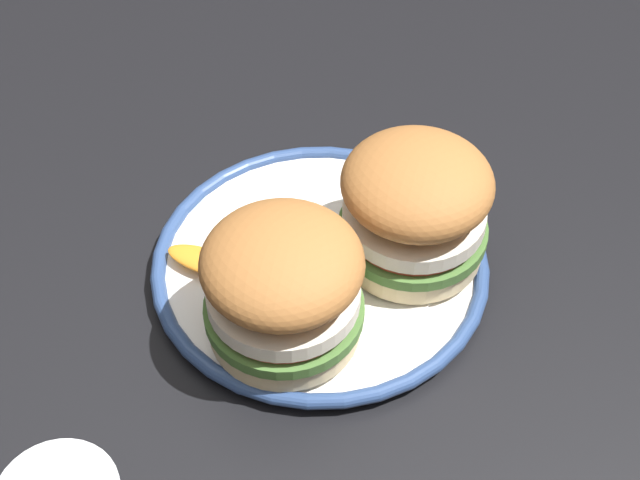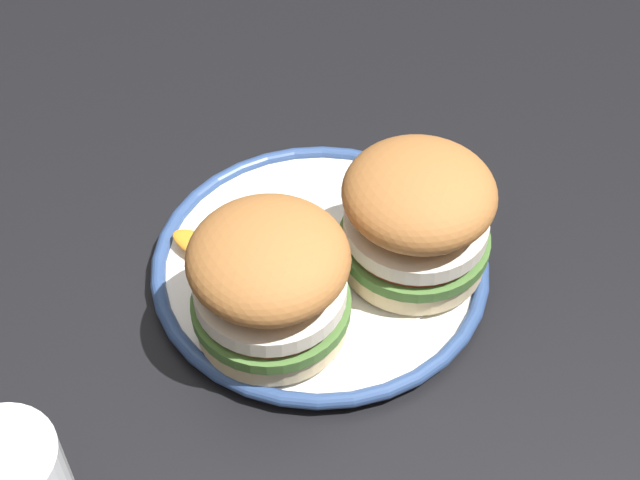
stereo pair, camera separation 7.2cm
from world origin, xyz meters
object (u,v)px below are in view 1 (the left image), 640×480
object	(u,v)px
dining_table	(267,374)
sandwich_half_right	(283,285)
dinner_plate	(320,266)
sandwich_half_left	(415,205)

from	to	relation	value
dining_table	sandwich_half_right	distance (m)	0.18
dinner_plate	sandwich_half_right	size ratio (longest dim) A/B	1.65
sandwich_half_left	sandwich_half_right	bearing A→B (deg)	42.32
dinner_plate	sandwich_half_right	distance (m)	0.09
dining_table	dinner_plate	distance (m)	0.12
dining_table	dinner_plate	world-z (taller)	dinner_plate
sandwich_half_left	dinner_plate	bearing A→B (deg)	11.76
dining_table	sandwich_half_left	bearing A→B (deg)	-157.90
dining_table	sandwich_half_left	size ratio (longest dim) A/B	7.51
sandwich_half_left	sandwich_half_right	distance (m)	0.13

